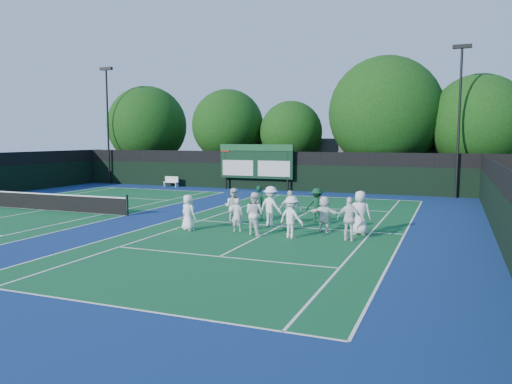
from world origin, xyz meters
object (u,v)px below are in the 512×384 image
at_px(coach_left, 259,203).
at_px(tennis_net, 44,201).
at_px(scoreboard, 256,162).
at_px(bench, 171,181).

bearing_deg(coach_left, tennis_net, 22.11).
distance_m(tennis_net, coach_left, 12.49).
height_order(tennis_net, coach_left, coach_left).
bearing_deg(tennis_net, coach_left, 6.58).
relative_size(scoreboard, bench, 4.30).
height_order(bench, coach_left, coach_left).
bearing_deg(scoreboard, bench, -178.29).
bearing_deg(tennis_net, bench, 91.92).
xyz_separation_m(tennis_net, coach_left, (12.41, 1.43, 0.35)).
distance_m(scoreboard, coach_left, 14.29).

